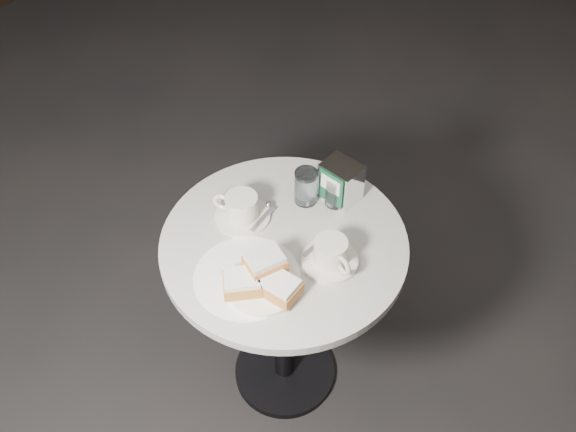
# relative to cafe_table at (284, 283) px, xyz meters

# --- Properties ---
(ground) EXTENTS (7.00, 7.00, 0.00)m
(ground) POSITION_rel_cafe_table_xyz_m (0.00, 0.00, -0.55)
(ground) COLOR black
(ground) RESTS_ON ground
(cafe_table) EXTENTS (0.70, 0.70, 0.74)m
(cafe_table) POSITION_rel_cafe_table_xyz_m (0.00, 0.00, 0.00)
(cafe_table) COLOR black
(cafe_table) RESTS_ON ground
(sugar_spill) EXTENTS (0.35, 0.35, 0.00)m
(sugar_spill) POSITION_rel_cafe_table_xyz_m (-0.01, -0.16, 0.20)
(sugar_spill) COLOR white
(sugar_spill) RESTS_ON cafe_table
(beignet_plate) EXTENTS (0.26, 0.26, 0.10)m
(beignet_plate) POSITION_rel_cafe_table_xyz_m (0.05, -0.17, 0.23)
(beignet_plate) COLOR white
(beignet_plate) RESTS_ON cafe_table
(coffee_cup_left) EXTENTS (0.20, 0.20, 0.08)m
(coffee_cup_left) POSITION_rel_cafe_table_xyz_m (-0.15, 0.00, 0.23)
(coffee_cup_left) COLOR silver
(coffee_cup_left) RESTS_ON cafe_table
(coffee_cup_right) EXTENTS (0.20, 0.20, 0.08)m
(coffee_cup_right) POSITION_rel_cafe_table_xyz_m (0.15, 0.01, 0.23)
(coffee_cup_right) COLOR silver
(coffee_cup_right) RESTS_ON cafe_table
(water_glass_left) EXTENTS (0.08, 0.08, 0.11)m
(water_glass_left) POSITION_rel_cafe_table_xyz_m (-0.04, 0.17, 0.25)
(water_glass_left) COLOR white
(water_glass_left) RESTS_ON cafe_table
(water_glass_right) EXTENTS (0.08, 0.08, 0.10)m
(water_glass_right) POSITION_rel_cafe_table_xyz_m (0.04, 0.21, 0.25)
(water_glass_right) COLOR white
(water_glass_right) RESTS_ON cafe_table
(napkin_dispenser) EXTENTS (0.12, 0.10, 0.13)m
(napkin_dispenser) POSITION_rel_cafe_table_xyz_m (0.03, 0.23, 0.26)
(napkin_dispenser) COLOR silver
(napkin_dispenser) RESTS_ON cafe_table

